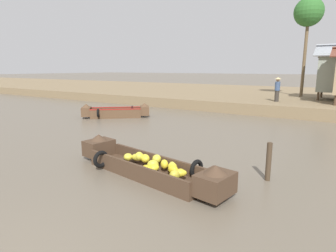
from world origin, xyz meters
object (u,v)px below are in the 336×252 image
Objects in this scene: banana_boat at (147,165)px; cargo_boat_upstream at (116,112)px; palm_tree_near at (309,13)px; mooring_post at (269,162)px; vendor_person at (277,88)px.

cargo_boat_upstream is (-7.46, 6.75, 0.03)m from banana_boat.
cargo_boat_upstream reaches higher than banana_boat.
banana_boat is 10.07m from cargo_boat_upstream.
palm_tree_near reaches higher than cargo_boat_upstream.
palm_tree_near is at bearing 86.17° from banana_boat.
mooring_post is at bearing -26.96° from cargo_boat_upstream.
banana_boat is at bearing -153.92° from mooring_post.
mooring_post is at bearing -84.55° from palm_tree_near.
banana_boat is 0.70× the size of palm_tree_near.
cargo_boat_upstream is at bearing 137.85° from banana_boat.
vendor_person reaches higher than cargo_boat_upstream.
palm_tree_near is at bearing 95.45° from mooring_post.
vendor_person is (7.87, 7.52, 1.34)m from cargo_boat_upstream.
cargo_boat_upstream is 16.58m from palm_tree_near.
palm_tree_near is (8.74, 12.35, 6.78)m from cargo_boat_upstream.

